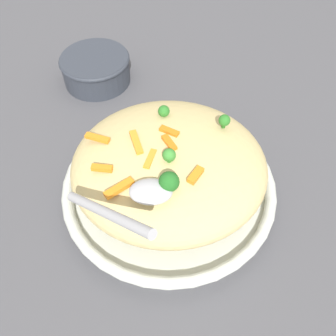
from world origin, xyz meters
TOP-DOWN VIEW (x-y plane):
  - ground_plane at (0.00, 0.00)m, footprint 2.40×2.40m
  - serving_bowl at (0.00, 0.00)m, footprint 0.34×0.34m
  - pasta_mound at (0.00, 0.00)m, footprint 0.29×0.27m
  - carrot_piece_0 at (0.03, 0.02)m, footprint 0.02×0.04m
  - carrot_piece_1 at (-0.00, -0.01)m, footprint 0.02×0.03m
  - carrot_piece_2 at (0.07, 0.07)m, footprint 0.04×0.03m
  - carrot_piece_3 at (0.10, -0.02)m, footprint 0.04×0.02m
  - carrot_piece_4 at (0.09, 0.04)m, footprint 0.03×0.01m
  - carrot_piece_5 at (0.00, -0.03)m, footprint 0.03×0.02m
  - carrot_piece_6 at (-0.04, 0.05)m, footprint 0.02×0.03m
  - carrot_piece_7 at (0.05, -0.01)m, footprint 0.02×0.04m
  - broccoli_floret_0 at (-0.00, 0.07)m, footprint 0.03×0.03m
  - broccoli_floret_1 at (-0.08, -0.05)m, footprint 0.02×0.02m
  - broccoli_floret_2 at (0.01, -0.07)m, footprint 0.02×0.02m
  - broccoli_floret_3 at (0.00, 0.03)m, footprint 0.02×0.02m
  - serving_spoon at (0.04, 0.10)m, footprint 0.13×0.13m
  - companion_bowl at (0.16, -0.30)m, footprint 0.15×0.15m

SIDE VIEW (x-z plane):
  - ground_plane at x=0.00m, z-range 0.00..0.00m
  - serving_bowl at x=0.00m, z-range 0.00..0.04m
  - companion_bowl at x=0.16m, z-range 0.00..0.06m
  - pasta_mound at x=0.00m, z-range 0.04..0.12m
  - carrot_piece_3 at x=0.10m, z-range 0.12..0.12m
  - carrot_piece_4 at x=0.09m, z-range 0.12..0.12m
  - carrot_piece_2 at x=0.07m, z-range 0.12..0.12m
  - carrot_piece_0 at x=0.03m, z-range 0.12..0.12m
  - carrot_piece_6 at x=-0.04m, z-range 0.12..0.13m
  - carrot_piece_7 at x=0.05m, z-range 0.12..0.13m
  - carrot_piece_5 at x=0.00m, z-range 0.12..0.13m
  - carrot_piece_1 at x=0.00m, z-range 0.12..0.13m
  - broccoli_floret_2 at x=0.01m, z-range 0.12..0.14m
  - broccoli_floret_1 at x=-0.08m, z-range 0.12..0.14m
  - broccoli_floret_0 at x=0.00m, z-range 0.12..0.15m
  - broccoli_floret_3 at x=0.00m, z-range 0.12..0.15m
  - serving_spoon at x=0.04m, z-range 0.10..0.18m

